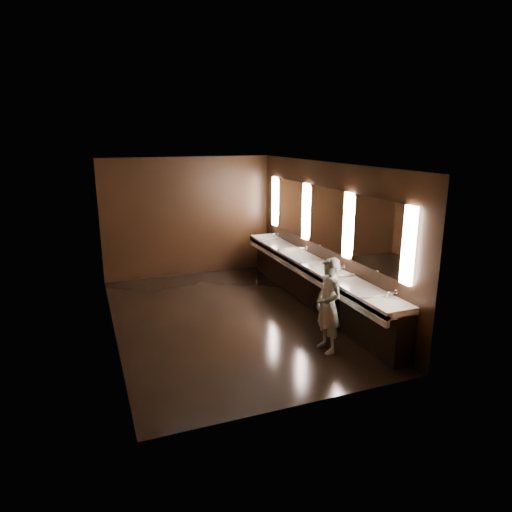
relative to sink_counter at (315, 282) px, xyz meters
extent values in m
plane|color=black|center=(-1.79, 0.00, -0.50)|extent=(6.00, 6.00, 0.00)
cube|color=#2D2D2B|center=(-1.79, 0.00, 2.30)|extent=(4.00, 6.00, 0.02)
cube|color=black|center=(-1.79, 3.00, 0.90)|extent=(4.00, 0.02, 2.80)
cube|color=black|center=(-1.79, -3.00, 0.90)|extent=(4.00, 0.02, 2.80)
cube|color=black|center=(-3.79, 0.00, 0.90)|extent=(0.02, 6.00, 2.80)
cube|color=black|center=(0.21, 0.00, 0.90)|extent=(0.02, 6.00, 2.80)
cube|color=black|center=(0.03, 0.00, -0.09)|extent=(0.36, 5.40, 0.81)
cube|color=white|center=(-0.07, 0.00, 0.35)|extent=(0.55, 5.40, 0.12)
cube|color=white|center=(-0.31, 0.00, 0.27)|extent=(0.06, 5.40, 0.18)
cylinder|color=silver|center=(0.12, -2.20, 0.49)|extent=(0.18, 0.04, 0.04)
cylinder|color=silver|center=(0.12, -0.73, 0.49)|extent=(0.18, 0.04, 0.04)
cylinder|color=silver|center=(0.12, 0.73, 0.49)|extent=(0.18, 0.04, 0.04)
cylinder|color=silver|center=(0.12, 2.20, 0.49)|extent=(0.18, 0.04, 0.04)
cube|color=#FFE0D1|center=(0.18, -2.40, 1.25)|extent=(0.06, 0.22, 1.15)
cube|color=white|center=(0.19, -1.60, 1.25)|extent=(0.03, 1.32, 1.15)
cube|color=#FFE0D1|center=(0.18, -0.80, 1.25)|extent=(0.06, 0.23, 1.15)
cube|color=white|center=(0.19, 0.00, 1.25)|extent=(0.03, 1.32, 1.15)
cube|color=#FFE0D1|center=(0.18, 0.80, 1.25)|extent=(0.06, 0.23, 1.15)
cube|color=white|center=(0.19, 1.60, 1.25)|extent=(0.03, 1.32, 1.15)
cube|color=#FFE0D1|center=(0.18, 2.40, 1.25)|extent=(0.06, 0.22, 1.15)
imported|color=#96D6E0|center=(-0.73, -1.79, 0.26)|extent=(0.38, 0.56, 1.50)
cylinder|color=black|center=(-0.22, -0.98, -0.20)|extent=(0.42, 0.42, 0.60)
camera|label=1|loc=(-4.13, -7.51, 2.78)|focal=32.00mm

